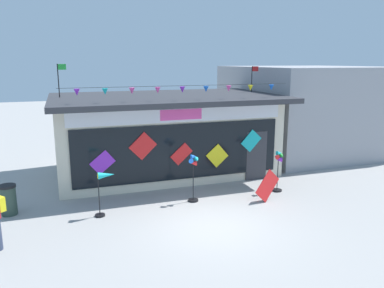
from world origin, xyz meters
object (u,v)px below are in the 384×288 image
Objects in this scene: trash_bin at (8,200)px; display_kite_on_ground at (267,186)px; wind_spinner_left at (193,171)px; wind_spinner_far_left at (105,183)px; wind_spinner_center_left at (279,165)px; kite_shop_building at (164,133)px.

trash_bin is 8.51m from display_kite_on_ground.
wind_spinner_far_left is at bearing -174.93° from wind_spinner_left.
wind_spinner_left reaches higher than trash_bin.
wind_spinner_far_left is 0.92× the size of wind_spinner_center_left.
kite_shop_building is 5.50× the size of wind_spinner_left.
kite_shop_building is at bearing 89.43° from wind_spinner_left.
wind_spinner_left is at bearing 179.58° from wind_spinner_center_left.
wind_spinner_center_left is 1.23m from display_kite_on_ground.
display_kite_on_ground is (2.45, -0.77, -0.56)m from wind_spinner_left.
wind_spinner_far_left is at bearing -125.61° from kite_shop_building.
display_kite_on_ground is at bearing -10.58° from trash_bin.
trash_bin is (-5.95, -3.20, -1.22)m from kite_shop_building.
wind_spinner_center_left is at bearing 2.20° from wind_spinner_far_left.
kite_shop_building reaches higher than wind_spinner_left.
wind_spinner_left is at bearing -7.67° from trash_bin.
kite_shop_building is 9.15× the size of display_kite_on_ground.
wind_spinner_far_left is 0.85× the size of wind_spinner_left.
wind_spinner_far_left is 1.46× the size of trash_bin.
kite_shop_building is at bearing 116.89° from display_kite_on_ground.
trash_bin is at bearing 172.33° from wind_spinner_left.
wind_spinner_far_left is at bearing 174.79° from display_kite_on_ground.
wind_spinner_center_left reaches higher than wind_spinner_far_left.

